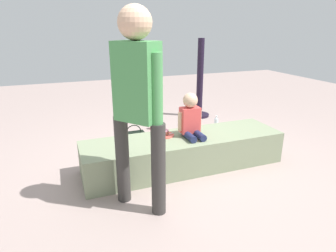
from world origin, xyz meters
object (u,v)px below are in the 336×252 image
object	(u,v)px
party_cup_red	(153,126)
adult_standing	(137,95)
child_seated	(191,118)
handbag_black_leather	(134,138)
water_bottle_near_gift	(216,123)
cake_plate	(164,134)
gift_bag	(189,134)
cake_box_white	(204,133)

from	to	relation	value
party_cup_red	adult_standing	bearing A→B (deg)	-110.97
child_seated	handbag_black_leather	world-z (taller)	child_seated
water_bottle_near_gift	party_cup_red	world-z (taller)	water_bottle_near_gift
water_bottle_near_gift	party_cup_red	bearing A→B (deg)	159.58
adult_standing	cake_plate	size ratio (longest dim) A/B	7.44
gift_bag	handbag_black_leather	world-z (taller)	gift_bag
child_seated	party_cup_red	world-z (taller)	child_seated
gift_bag	cake_box_white	size ratio (longest dim) A/B	0.89
water_bottle_near_gift	cake_box_white	size ratio (longest dim) A/B	0.63
cake_plate	party_cup_red	world-z (taller)	cake_plate
child_seated	cake_box_white	size ratio (longest dim) A/B	1.45
child_seated	water_bottle_near_gift	world-z (taller)	child_seated
gift_bag	cake_box_white	xyz separation A→B (m)	(0.31, 0.15, -0.07)
adult_standing	handbag_black_leather	size ratio (longest dim) A/B	5.75
cake_plate	cake_box_white	world-z (taller)	cake_plate
child_seated	party_cup_red	xyz separation A→B (m)	(-0.01, 1.34, -0.53)
party_cup_red	cake_box_white	world-z (taller)	cake_box_white
water_bottle_near_gift	cake_plate	bearing A→B (deg)	-143.33
handbag_black_leather	cake_box_white	bearing A→B (deg)	-2.50
party_cup_red	handbag_black_leather	bearing A→B (deg)	-129.19
child_seated	water_bottle_near_gift	bearing A→B (deg)	47.30
party_cup_red	handbag_black_leather	xyz separation A→B (m)	(-0.44, -0.54, 0.05)
cake_plate	gift_bag	size ratio (longest dim) A/B	0.76
cake_box_white	handbag_black_leather	bearing A→B (deg)	177.50
cake_plate	handbag_black_leather	size ratio (longest dim) A/B	0.77
gift_bag	handbag_black_leather	xyz separation A→B (m)	(-0.72, 0.20, -0.03)
cake_plate	adult_standing	bearing A→B (deg)	-124.80
party_cup_red	handbag_black_leather	distance (m)	0.70
child_seated	handbag_black_leather	size ratio (longest dim) A/B	1.67
adult_standing	handbag_black_leather	world-z (taller)	adult_standing
water_bottle_near_gift	cake_box_white	xyz separation A→B (m)	(-0.33, -0.24, -0.04)
gift_bag	party_cup_red	bearing A→B (deg)	111.25
cake_box_white	gift_bag	bearing A→B (deg)	-153.96
child_seated	cake_plate	distance (m)	0.35
adult_standing	party_cup_red	xyz separation A→B (m)	(0.73, 1.90, -0.96)
gift_bag	child_seated	bearing A→B (deg)	-114.64
child_seated	water_bottle_near_gift	distance (m)	1.43
water_bottle_near_gift	handbag_black_leather	xyz separation A→B (m)	(-1.36, -0.19, 0.00)
cake_box_white	party_cup_red	bearing A→B (deg)	135.54
cake_plate	cake_box_white	bearing A→B (deg)	37.03
gift_bag	party_cup_red	world-z (taller)	gift_bag
child_seated	water_bottle_near_gift	xyz separation A→B (m)	(0.92, 0.99, -0.48)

